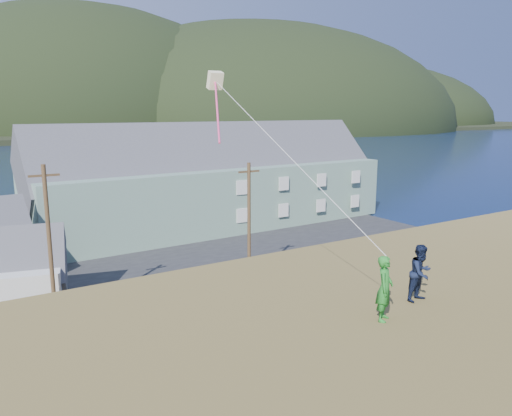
{
  "coord_description": "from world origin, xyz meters",
  "views": [
    {
      "loc": [
        -6.11,
        -27.01,
        12.29
      ],
      "look_at": [
        3.37,
        -11.9,
        8.8
      ],
      "focal_mm": 35.0,
      "sensor_mm": 36.0,
      "label": 1
    }
  ],
  "objects": [
    {
      "name": "kite_flyer_green",
      "position": [
        2.71,
        -18.87,
        8.02
      ],
      "size": [
        0.72,
        0.66,
        1.64
      ],
      "primitive_type": "imported",
      "rotation": [
        0.0,
        0.0,
        0.6
      ],
      "color": "#207825",
      "rests_on": "hillside"
    },
    {
      "name": "grass_strip",
      "position": [
        0.0,
        -2.0,
        0.05
      ],
      "size": [
        110.0,
        8.0,
        0.1
      ],
      "primitive_type": "cube",
      "color": "#4C3D19",
      "rests_on": "ground"
    },
    {
      "name": "ground",
      "position": [
        0.0,
        0.0,
        0.0
      ],
      "size": [
        900.0,
        900.0,
        0.0
      ],
      "primitive_type": "plane",
      "color": "#0A1638",
      "rests_on": "ground"
    },
    {
      "name": "kite_rig",
      "position": [
        1.38,
        -12.79,
        13.03
      ],
      "size": [
        1.27,
        3.42,
        7.84
      ],
      "color": "#F8F0BD",
      "rests_on": "ground"
    },
    {
      "name": "utility_poles",
      "position": [
        -2.9,
        1.5,
        4.68
      ],
      "size": [
        28.99,
        0.24,
        9.36
      ],
      "color": "#47331E",
      "rests_on": "waterfront_lot"
    },
    {
      "name": "lodge",
      "position": [
        18.29,
        19.9,
        5.15
      ],
      "size": [
        38.49,
        11.98,
        13.41
      ],
      "rotation": [
        0.0,
        0.0,
        0.03
      ],
      "color": "slate",
      "rests_on": "waterfront_lot"
    },
    {
      "name": "waterfront_lot",
      "position": [
        0.0,
        17.0,
        0.06
      ],
      "size": [
        72.0,
        36.0,
        0.12
      ],
      "primitive_type": "cube",
      "color": "#28282B",
      "rests_on": "ground"
    },
    {
      "name": "kite_flyer_navy",
      "position": [
        4.51,
        -18.47,
        7.98
      ],
      "size": [
        0.82,
        0.67,
        1.57
      ],
      "primitive_type": "imported",
      "rotation": [
        0.0,
        0.0,
        0.11
      ],
      "color": "black",
      "rests_on": "hillside"
    },
    {
      "name": "far_hills",
      "position": [
        35.59,
        279.38,
        2.0
      ],
      "size": [
        760.0,
        265.0,
        143.0
      ],
      "color": "black",
      "rests_on": "ground"
    }
  ]
}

